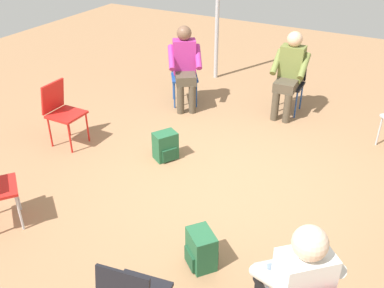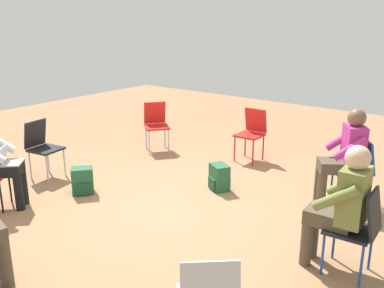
{
  "view_description": "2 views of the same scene",
  "coord_description": "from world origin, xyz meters",
  "px_view_note": "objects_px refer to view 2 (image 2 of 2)",
  "views": [
    {
      "loc": [
        1.62,
        -3.68,
        2.9
      ],
      "look_at": [
        -0.27,
        -0.19,
        0.58
      ],
      "focal_mm": 40.0,
      "sensor_mm": 36.0,
      "label": 1
    },
    {
      "loc": [
        3.7,
        3.25,
        2.31
      ],
      "look_at": [
        -0.01,
        0.4,
        0.9
      ],
      "focal_mm": 40.0,
      "sensor_mm": 36.0,
      "label": 2
    }
  ],
  "objects_px": {
    "chair_southwest": "(156,123)",
    "backpack_by_empty_chair": "(219,179)",
    "chair_west": "(252,131)",
    "chair_south": "(42,145)",
    "chair_northwest": "(357,167)",
    "chair_north": "(359,226)",
    "person_in_olive": "(342,201)",
    "backpack_near_laptop_user": "(83,182)",
    "person_in_magenta": "(345,152)"
  },
  "relations": [
    {
      "from": "chair_west",
      "to": "person_in_magenta",
      "type": "height_order",
      "value": "person_in_magenta"
    },
    {
      "from": "backpack_near_laptop_user",
      "to": "person_in_olive",
      "type": "bearing_deg",
      "value": 95.11
    },
    {
      "from": "chair_northwest",
      "to": "chair_north",
      "type": "distance_m",
      "value": 1.64
    },
    {
      "from": "chair_southwest",
      "to": "backpack_by_empty_chair",
      "type": "distance_m",
      "value": 2.11
    },
    {
      "from": "chair_north",
      "to": "backpack_by_empty_chair",
      "type": "bearing_deg",
      "value": 63.69
    },
    {
      "from": "chair_northwest",
      "to": "chair_southwest",
      "type": "distance_m",
      "value": 3.54
    },
    {
      "from": "chair_north",
      "to": "chair_south",
      "type": "bearing_deg",
      "value": 90.46
    },
    {
      "from": "chair_northwest",
      "to": "chair_southwest",
      "type": "xyz_separation_m",
      "value": [
        -0.19,
        -3.54,
        0.0
      ]
    },
    {
      "from": "chair_south",
      "to": "backpack_near_laptop_user",
      "type": "distance_m",
      "value": 1.01
    },
    {
      "from": "chair_southwest",
      "to": "person_in_olive",
      "type": "height_order",
      "value": "person_in_olive"
    },
    {
      "from": "chair_southwest",
      "to": "person_in_olive",
      "type": "bearing_deg",
      "value": 103.35
    },
    {
      "from": "chair_southwest",
      "to": "backpack_near_laptop_user",
      "type": "relative_size",
      "value": 2.36
    },
    {
      "from": "chair_west",
      "to": "chair_south",
      "type": "bearing_deg",
      "value": 51.06
    },
    {
      "from": "person_in_magenta",
      "to": "chair_north",
      "type": "bearing_deg",
      "value": 169.69
    },
    {
      "from": "chair_northwest",
      "to": "person_in_olive",
      "type": "height_order",
      "value": "person_in_olive"
    },
    {
      "from": "chair_southwest",
      "to": "person_in_magenta",
      "type": "distance_m",
      "value": 3.41
    },
    {
      "from": "person_in_magenta",
      "to": "chair_south",
      "type": "bearing_deg",
      "value": 80.67
    },
    {
      "from": "chair_south",
      "to": "backpack_near_laptop_user",
      "type": "height_order",
      "value": "chair_south"
    },
    {
      "from": "chair_northwest",
      "to": "backpack_near_laptop_user",
      "type": "xyz_separation_m",
      "value": [
        1.87,
        -3.01,
        -0.34
      ]
    },
    {
      "from": "person_in_magenta",
      "to": "person_in_olive",
      "type": "distance_m",
      "value": 1.55
    },
    {
      "from": "chair_northwest",
      "to": "person_in_olive",
      "type": "relative_size",
      "value": 0.69
    },
    {
      "from": "chair_south",
      "to": "person_in_magenta",
      "type": "xyz_separation_m",
      "value": [
        -1.73,
        3.82,
        0.2
      ]
    },
    {
      "from": "chair_southwest",
      "to": "chair_south",
      "type": "xyz_separation_m",
      "value": [
        2.01,
        -0.42,
        0.0
      ]
    },
    {
      "from": "chair_west",
      "to": "backpack_by_empty_chair",
      "type": "bearing_deg",
      "value": 101.74
    },
    {
      "from": "chair_west",
      "to": "backpack_near_laptop_user",
      "type": "height_order",
      "value": "chair_west"
    },
    {
      "from": "chair_southwest",
      "to": "person_in_olive",
      "type": "xyz_separation_m",
      "value": [
        1.76,
        3.87,
        0.2
      ]
    },
    {
      "from": "person_in_magenta",
      "to": "backpack_near_laptop_user",
      "type": "relative_size",
      "value": 3.44
    },
    {
      "from": "person_in_magenta",
      "to": "backpack_by_empty_chair",
      "type": "height_order",
      "value": "person_in_magenta"
    },
    {
      "from": "chair_north",
      "to": "backpack_by_empty_chair",
      "type": "xyz_separation_m",
      "value": [
        -0.92,
        -2.12,
        -0.34
      ]
    },
    {
      "from": "chair_northwest",
      "to": "person_in_magenta",
      "type": "xyz_separation_m",
      "value": [
        0.09,
        -0.14,
        0.2
      ]
    },
    {
      "from": "chair_southwest",
      "to": "backpack_by_empty_chair",
      "type": "relative_size",
      "value": 2.36
    },
    {
      "from": "chair_southwest",
      "to": "person_in_magenta",
      "type": "bearing_deg",
      "value": 123.08
    },
    {
      "from": "chair_south",
      "to": "person_in_olive",
      "type": "xyz_separation_m",
      "value": [
        -0.25,
        4.29,
        0.2
      ]
    },
    {
      "from": "chair_northwest",
      "to": "chair_west",
      "type": "relative_size",
      "value": 1.0
    },
    {
      "from": "person_in_magenta",
      "to": "backpack_by_empty_chair",
      "type": "distance_m",
      "value": 1.67
    },
    {
      "from": "person_in_magenta",
      "to": "person_in_olive",
      "type": "xyz_separation_m",
      "value": [
        1.48,
        0.47,
        0.0
      ]
    },
    {
      "from": "chair_southwest",
      "to": "backpack_near_laptop_user",
      "type": "distance_m",
      "value": 2.15
    },
    {
      "from": "chair_northwest",
      "to": "chair_southwest",
      "type": "height_order",
      "value": "same"
    },
    {
      "from": "chair_west",
      "to": "person_in_magenta",
      "type": "bearing_deg",
      "value": 154.48
    },
    {
      "from": "chair_west",
      "to": "backpack_by_empty_chair",
      "type": "height_order",
      "value": "chair_west"
    },
    {
      "from": "person_in_olive",
      "to": "person_in_magenta",
      "type": "bearing_deg",
      "value": 14.74
    },
    {
      "from": "person_in_olive",
      "to": "backpack_by_empty_chair",
      "type": "height_order",
      "value": "person_in_olive"
    },
    {
      "from": "chair_south",
      "to": "person_in_magenta",
      "type": "bearing_deg",
      "value": 105.24
    },
    {
      "from": "chair_northwest",
      "to": "chair_south",
      "type": "distance_m",
      "value": 4.35
    },
    {
      "from": "chair_northwest",
      "to": "chair_north",
      "type": "xyz_separation_m",
      "value": [
        1.56,
        0.5,
        0.0
      ]
    },
    {
      "from": "chair_southwest",
      "to": "person_in_olive",
      "type": "relative_size",
      "value": 0.69
    },
    {
      "from": "chair_south",
      "to": "chair_north",
      "type": "distance_m",
      "value": 4.46
    },
    {
      "from": "person_in_olive",
      "to": "chair_southwest",
      "type": "bearing_deg",
      "value": 62.64
    },
    {
      "from": "chair_west",
      "to": "chair_south",
      "type": "xyz_separation_m",
      "value": [
        2.56,
        -2.03,
        0.0
      ]
    },
    {
      "from": "chair_north",
      "to": "backpack_near_laptop_user",
      "type": "distance_m",
      "value": 3.53
    }
  ]
}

